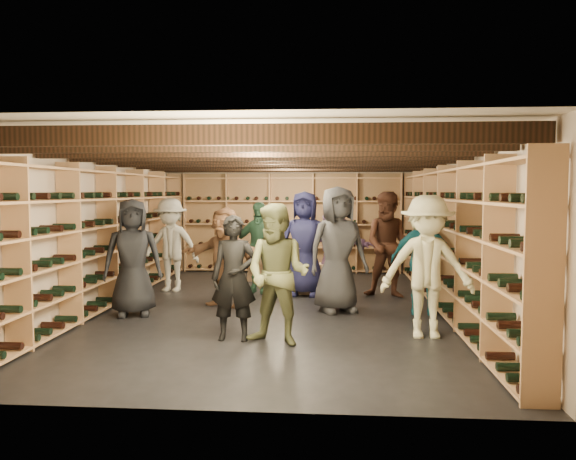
# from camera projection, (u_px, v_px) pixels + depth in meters

# --- Properties ---
(ground) EXTENTS (8.00, 8.00, 0.00)m
(ground) POSITION_uv_depth(u_px,v_px,m) (274.00, 308.00, 8.50)
(ground) COLOR black
(ground) RESTS_ON ground
(walls) EXTENTS (5.52, 8.02, 2.40)m
(walls) POSITION_uv_depth(u_px,v_px,m) (274.00, 229.00, 8.42)
(walls) COLOR #BEA993
(walls) RESTS_ON ground
(ceiling) EXTENTS (5.50, 8.00, 0.01)m
(ceiling) POSITION_uv_depth(u_px,v_px,m) (273.00, 149.00, 8.34)
(ceiling) COLOR beige
(ceiling) RESTS_ON walls
(ceiling_joists) EXTENTS (5.40, 7.12, 0.18)m
(ceiling_joists) POSITION_uv_depth(u_px,v_px,m) (273.00, 158.00, 8.35)
(ceiling_joists) COLOR black
(ceiling_joists) RESTS_ON ground
(wine_rack_left) EXTENTS (0.32, 7.50, 2.15)m
(wine_rack_left) POSITION_uv_depth(u_px,v_px,m) (108.00, 236.00, 8.63)
(wine_rack_left) COLOR tan
(wine_rack_left) RESTS_ON ground
(wine_rack_right) EXTENTS (0.32, 7.50, 2.15)m
(wine_rack_right) POSITION_uv_depth(u_px,v_px,m) (447.00, 239.00, 8.23)
(wine_rack_right) COLOR tan
(wine_rack_right) RESTS_ON ground
(wine_rack_back) EXTENTS (4.70, 0.30, 2.15)m
(wine_rack_back) POSITION_uv_depth(u_px,v_px,m) (291.00, 223.00, 12.24)
(wine_rack_back) COLOR tan
(wine_rack_back) RESTS_ON ground
(crate_stack_left) EXTENTS (0.53, 0.37, 0.68)m
(crate_stack_left) POSITION_uv_depth(u_px,v_px,m) (261.00, 263.00, 11.10)
(crate_stack_left) COLOR tan
(crate_stack_left) RESTS_ON ground
(crate_stack_right) EXTENTS (0.56, 0.43, 0.51)m
(crate_stack_right) POSITION_uv_depth(u_px,v_px,m) (311.00, 278.00, 9.74)
(crate_stack_right) COLOR tan
(crate_stack_right) RESTS_ON ground
(crate_loose) EXTENTS (0.55, 0.42, 0.17)m
(crate_loose) POSITION_uv_depth(u_px,v_px,m) (301.00, 280.00, 10.68)
(crate_loose) COLOR tan
(crate_loose) RESTS_ON ground
(person_0) EXTENTS (0.94, 0.75, 1.67)m
(person_0) POSITION_uv_depth(u_px,v_px,m) (133.00, 257.00, 7.96)
(person_0) COLOR black
(person_0) RESTS_ON ground
(person_1) EXTENTS (0.55, 0.36, 1.49)m
(person_1) POSITION_uv_depth(u_px,v_px,m) (234.00, 278.00, 6.64)
(person_1) COLOR black
(person_1) RESTS_ON ground
(person_2) EXTENTS (0.95, 0.84, 1.63)m
(person_2) POSITION_uv_depth(u_px,v_px,m) (278.00, 274.00, 6.45)
(person_2) COLOR brown
(person_2) RESTS_ON ground
(person_3) EXTENTS (1.13, 0.66, 1.73)m
(person_3) POSITION_uv_depth(u_px,v_px,m) (427.00, 267.00, 6.76)
(person_3) COLOR beige
(person_3) RESTS_ON ground
(person_4) EXTENTS (0.92, 0.42, 1.53)m
(person_4) POSITION_uv_depth(u_px,v_px,m) (422.00, 261.00, 8.10)
(person_4) COLOR #135A6D
(person_4) RESTS_ON ground
(person_5) EXTENTS (1.48, 0.95, 1.53)m
(person_5) POSITION_uv_depth(u_px,v_px,m) (225.00, 257.00, 8.64)
(person_5) COLOR brown
(person_5) RESTS_ON ground
(person_6) EXTENTS (0.92, 0.65, 1.77)m
(person_6) POSITION_uv_depth(u_px,v_px,m) (304.00, 244.00, 9.49)
(person_6) COLOR #18193E
(person_6) RESTS_ON ground
(person_8) EXTENTS (0.97, 0.82, 1.76)m
(person_8) POSITION_uv_depth(u_px,v_px,m) (390.00, 245.00, 9.32)
(person_8) COLOR #452518
(person_8) RESTS_ON ground
(person_9) EXTENTS (1.13, 0.73, 1.64)m
(person_9) POSITION_uv_depth(u_px,v_px,m) (171.00, 245.00, 9.89)
(person_9) COLOR #ADAC9E
(person_9) RESTS_ON ground
(person_10) EXTENTS (0.99, 0.59, 1.59)m
(person_10) POSITION_uv_depth(u_px,v_px,m) (259.00, 247.00, 9.77)
(person_10) COLOR #264C35
(person_10) RESTS_ON ground
(person_11) EXTENTS (1.50, 0.82, 1.54)m
(person_11) POSITION_uv_depth(u_px,v_px,m) (334.00, 249.00, 9.67)
(person_11) COLOR slate
(person_11) RESTS_ON ground
(person_12) EXTENTS (1.06, 0.89, 1.84)m
(person_12) POSITION_uv_depth(u_px,v_px,m) (338.00, 249.00, 8.20)
(person_12) COLOR #343539
(person_12) RESTS_ON ground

